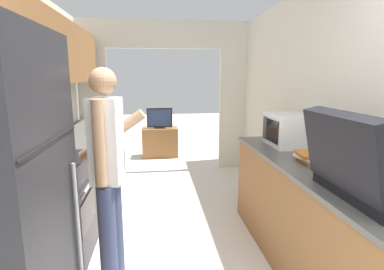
{
  "coord_description": "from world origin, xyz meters",
  "views": [
    {
      "loc": [
        -0.16,
        -0.77,
        1.61
      ],
      "look_at": [
        0.22,
        2.36,
        0.99
      ],
      "focal_mm": 28.0,
      "sensor_mm": 36.0,
      "label": 1
    }
  ],
  "objects_px": {
    "person": "(108,174)",
    "microwave": "(290,130)",
    "knife": "(66,147)",
    "television": "(160,118)",
    "suitcase": "(366,171)",
    "book_stack": "(313,158)",
    "tv_cabinet": "(160,142)",
    "range_oven": "(50,212)"
  },
  "relations": [
    {
      "from": "person",
      "to": "microwave",
      "type": "bearing_deg",
      "value": -60.48
    },
    {
      "from": "microwave",
      "to": "knife",
      "type": "xyz_separation_m",
      "value": [
        -2.21,
        0.16,
        -0.15
      ]
    },
    {
      "from": "knife",
      "to": "television",
      "type": "bearing_deg",
      "value": 32.5
    },
    {
      "from": "person",
      "to": "knife",
      "type": "relative_size",
      "value": 6.0
    },
    {
      "from": "television",
      "to": "knife",
      "type": "relative_size",
      "value": 1.8
    },
    {
      "from": "suitcase",
      "to": "book_stack",
      "type": "distance_m",
      "value": 0.72
    },
    {
      "from": "microwave",
      "to": "tv_cabinet",
      "type": "relative_size",
      "value": 0.66
    },
    {
      "from": "suitcase",
      "to": "knife",
      "type": "height_order",
      "value": "suitcase"
    },
    {
      "from": "person",
      "to": "knife",
      "type": "bearing_deg",
      "value": 41.94
    },
    {
      "from": "microwave",
      "to": "tv_cabinet",
      "type": "xyz_separation_m",
      "value": [
        -1.26,
        3.15,
        -0.79
      ]
    },
    {
      "from": "tv_cabinet",
      "to": "knife",
      "type": "bearing_deg",
      "value": -107.65
    },
    {
      "from": "person",
      "to": "television",
      "type": "height_order",
      "value": "person"
    },
    {
      "from": "suitcase",
      "to": "book_stack",
      "type": "xyz_separation_m",
      "value": [
        0.08,
        0.71,
        -0.12
      ]
    },
    {
      "from": "suitcase",
      "to": "tv_cabinet",
      "type": "height_order",
      "value": "suitcase"
    },
    {
      "from": "person",
      "to": "book_stack",
      "type": "xyz_separation_m",
      "value": [
        1.61,
        0.02,
        0.06
      ]
    },
    {
      "from": "person",
      "to": "television",
      "type": "xyz_separation_m",
      "value": [
        0.43,
        3.74,
        -0.12
      ]
    },
    {
      "from": "microwave",
      "to": "tv_cabinet",
      "type": "bearing_deg",
      "value": 111.77
    },
    {
      "from": "book_stack",
      "to": "knife",
      "type": "height_order",
      "value": "book_stack"
    },
    {
      "from": "person",
      "to": "television",
      "type": "relative_size",
      "value": 3.33
    },
    {
      "from": "suitcase",
      "to": "television",
      "type": "xyz_separation_m",
      "value": [
        -1.1,
        4.42,
        -0.3
      ]
    },
    {
      "from": "suitcase",
      "to": "television",
      "type": "height_order",
      "value": "suitcase"
    },
    {
      "from": "microwave",
      "to": "tv_cabinet",
      "type": "height_order",
      "value": "microwave"
    },
    {
      "from": "microwave",
      "to": "knife",
      "type": "relative_size",
      "value": 1.66
    },
    {
      "from": "person",
      "to": "book_stack",
      "type": "height_order",
      "value": "person"
    },
    {
      "from": "range_oven",
      "to": "microwave",
      "type": "height_order",
      "value": "microwave"
    },
    {
      "from": "book_stack",
      "to": "television",
      "type": "distance_m",
      "value": 3.9
    },
    {
      "from": "person",
      "to": "microwave",
      "type": "distance_m",
      "value": 1.81
    },
    {
      "from": "person",
      "to": "microwave",
      "type": "height_order",
      "value": "person"
    },
    {
      "from": "suitcase",
      "to": "knife",
      "type": "relative_size",
      "value": 2.4
    },
    {
      "from": "book_stack",
      "to": "suitcase",
      "type": "bearing_deg",
      "value": -96.08
    },
    {
      "from": "television",
      "to": "knife",
      "type": "xyz_separation_m",
      "value": [
        -0.95,
        -2.94,
        0.15
      ]
    },
    {
      "from": "microwave",
      "to": "television",
      "type": "xyz_separation_m",
      "value": [
        -1.26,
        3.11,
        -0.3
      ]
    },
    {
      "from": "television",
      "to": "knife",
      "type": "bearing_deg",
      "value": -107.89
    },
    {
      "from": "microwave",
      "to": "knife",
      "type": "height_order",
      "value": "microwave"
    },
    {
      "from": "tv_cabinet",
      "to": "television",
      "type": "height_order",
      "value": "television"
    },
    {
      "from": "microwave",
      "to": "suitcase",
      "type": "bearing_deg",
      "value": -96.76
    },
    {
      "from": "person",
      "to": "suitcase",
      "type": "bearing_deg",
      "value": -105.02
    },
    {
      "from": "suitcase",
      "to": "tv_cabinet",
      "type": "xyz_separation_m",
      "value": [
        -1.1,
        4.46,
        -0.79
      ]
    },
    {
      "from": "person",
      "to": "book_stack",
      "type": "distance_m",
      "value": 1.61
    },
    {
      "from": "person",
      "to": "suitcase",
      "type": "height_order",
      "value": "person"
    },
    {
      "from": "person",
      "to": "microwave",
      "type": "relative_size",
      "value": 3.61
    },
    {
      "from": "suitcase",
      "to": "microwave",
      "type": "bearing_deg",
      "value": 83.24
    }
  ]
}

